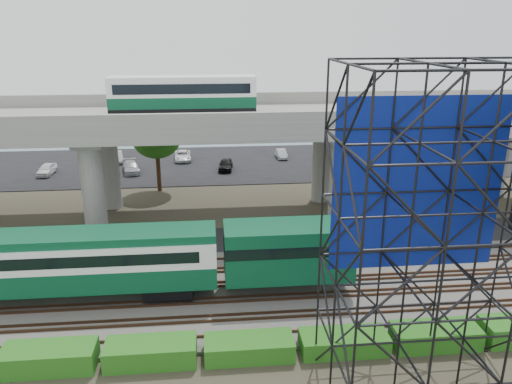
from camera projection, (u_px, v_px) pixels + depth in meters
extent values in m
plane|color=#474233|center=(227.00, 312.00, 29.88)|extent=(140.00, 140.00, 0.00)
cube|color=slate|center=(225.00, 294.00, 31.74)|extent=(90.00, 12.00, 0.20)
cube|color=black|center=(221.00, 240.00, 39.79)|extent=(90.00, 5.00, 0.08)
cube|color=black|center=(216.00, 164.00, 61.98)|extent=(90.00, 18.00, 0.08)
cube|color=slate|center=(213.00, 129.00, 82.76)|extent=(140.00, 40.00, 0.03)
cube|color=#472D1E|center=(228.00, 335.00, 27.23)|extent=(90.00, 0.08, 0.16)
cube|color=#472D1E|center=(227.00, 320.00, 28.59)|extent=(90.00, 0.08, 0.16)
cube|color=#472D1E|center=(227.00, 315.00, 29.12)|extent=(90.00, 0.08, 0.16)
cube|color=#472D1E|center=(226.00, 302.00, 30.47)|extent=(90.00, 0.08, 0.16)
cube|color=#472D1E|center=(226.00, 297.00, 31.00)|extent=(90.00, 0.08, 0.16)
cube|color=#472D1E|center=(225.00, 286.00, 32.36)|extent=(90.00, 0.08, 0.16)
cube|color=#472D1E|center=(224.00, 282.00, 32.89)|extent=(90.00, 0.08, 0.16)
cube|color=#472D1E|center=(224.00, 271.00, 34.25)|extent=(90.00, 0.08, 0.16)
cube|color=#472D1E|center=(223.00, 268.00, 34.78)|extent=(90.00, 0.08, 0.16)
cube|color=#472D1E|center=(223.00, 259.00, 36.14)|extent=(90.00, 0.08, 0.16)
cube|color=black|center=(169.00, 287.00, 31.20)|extent=(3.00, 2.20, 0.90)
cube|color=#0A482B|center=(60.00, 275.00, 30.24)|extent=(19.00, 3.00, 1.40)
cube|color=white|center=(57.00, 253.00, 29.78)|extent=(19.00, 3.00, 1.50)
cube|color=#0A482B|center=(55.00, 238.00, 29.46)|extent=(19.00, 2.60, 0.50)
cube|color=black|center=(74.00, 252.00, 29.86)|extent=(15.00, 3.06, 0.70)
cube|color=#0A482B|center=(288.00, 250.00, 31.20)|extent=(8.00, 3.00, 3.40)
cube|color=#9E9B93|center=(217.00, 122.00, 42.27)|extent=(80.00, 12.00, 1.20)
cube|color=#9E9B93|center=(218.00, 120.00, 36.48)|extent=(80.00, 0.50, 1.10)
cube|color=#9E9B93|center=(215.00, 99.00, 47.34)|extent=(80.00, 0.50, 1.10)
cylinder|color=#9E9B93|center=(93.00, 189.00, 39.51)|extent=(1.80, 1.80, 8.00)
cylinder|color=#9E9B93|center=(109.00, 166.00, 46.12)|extent=(1.80, 1.80, 8.00)
cube|color=#9E9B93|center=(97.00, 134.00, 41.64)|extent=(2.40, 9.00, 0.60)
cylinder|color=#9E9B93|center=(340.00, 182.00, 41.34)|extent=(1.80, 1.80, 8.00)
cylinder|color=#9E9B93|center=(321.00, 161.00, 47.95)|extent=(1.80, 1.80, 8.00)
cube|color=#9E9B93|center=(332.00, 130.00, 43.47)|extent=(2.40, 9.00, 0.60)
cylinder|color=#9E9B93|center=(499.00, 156.00, 49.59)|extent=(1.80, 1.80, 8.00)
cube|color=black|center=(184.00, 111.00, 41.72)|extent=(12.00, 2.50, 0.70)
cube|color=#0A482B|center=(183.00, 101.00, 41.47)|extent=(12.00, 2.50, 0.90)
cube|color=white|center=(183.00, 88.00, 41.12)|extent=(12.00, 2.50, 1.30)
cube|color=black|center=(183.00, 87.00, 41.11)|extent=(11.00, 2.56, 0.80)
cube|color=white|center=(182.00, 78.00, 40.87)|extent=(12.00, 2.40, 0.30)
cube|color=navy|center=(418.00, 185.00, 23.08)|extent=(8.10, 0.08, 8.25)
cube|color=#1C5F15|center=(49.00, 358.00, 24.81)|extent=(4.60, 1.80, 1.20)
cube|color=#1C5F15|center=(151.00, 352.00, 25.28)|extent=(4.60, 1.80, 1.15)
cube|color=#1C5F15|center=(249.00, 348.00, 25.75)|extent=(4.60, 1.80, 1.03)
cube|color=#1C5F15|center=(344.00, 342.00, 26.21)|extent=(4.60, 1.80, 1.01)
cube|color=#1C5F15|center=(435.00, 336.00, 26.65)|extent=(4.60, 1.80, 1.12)
cylinder|color=#382314|center=(385.00, 199.00, 42.21)|extent=(0.44, 0.44, 4.80)
ellipsoid|color=#1C5F15|center=(388.00, 162.00, 41.20)|extent=(4.94, 4.94, 4.18)
cylinder|color=#382314|center=(158.00, 168.00, 51.24)|extent=(0.44, 0.44, 4.80)
ellipsoid|color=#1C5F15|center=(156.00, 138.00, 50.23)|extent=(4.94, 4.94, 4.18)
imported|color=black|center=(99.00, 240.00, 38.06)|extent=(5.34, 2.75, 1.44)
imported|color=white|center=(47.00, 169.00, 57.16)|extent=(1.66, 3.76, 1.26)
imported|color=#9EA2A6|center=(117.00, 157.00, 62.53)|extent=(2.21, 4.06, 1.27)
imported|color=#95999C|center=(131.00, 167.00, 58.03)|extent=(2.62, 4.56, 1.25)
imported|color=silver|center=(183.00, 156.00, 63.29)|extent=(2.22, 4.41, 1.20)
imported|color=black|center=(226.00, 164.00, 59.03)|extent=(1.98, 4.02, 1.32)
imported|color=#ABAEB2|center=(281.00, 154.00, 64.46)|extent=(1.28, 3.36, 1.09)
imported|color=white|center=(330.00, 163.00, 60.21)|extent=(1.87, 3.91, 1.10)
imported|color=#93969A|center=(355.00, 152.00, 65.35)|extent=(1.93, 4.15, 1.15)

